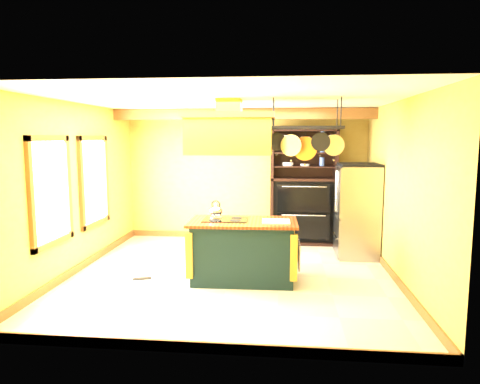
% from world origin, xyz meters
% --- Properties ---
extents(floor, '(5.00, 5.00, 0.00)m').
position_xyz_m(floor, '(0.00, 0.00, 0.00)').
color(floor, beige).
rests_on(floor, ground).
extents(ceiling, '(5.00, 5.00, 0.00)m').
position_xyz_m(ceiling, '(0.00, 0.00, 2.70)').
color(ceiling, white).
rests_on(ceiling, wall_back).
extents(wall_back, '(5.00, 0.02, 2.70)m').
position_xyz_m(wall_back, '(0.00, 2.50, 1.35)').
color(wall_back, gold).
rests_on(wall_back, floor).
extents(wall_front, '(5.00, 0.02, 2.70)m').
position_xyz_m(wall_front, '(0.00, -2.50, 1.35)').
color(wall_front, gold).
rests_on(wall_front, floor).
extents(wall_left, '(0.02, 5.00, 2.70)m').
position_xyz_m(wall_left, '(-2.50, 0.00, 1.35)').
color(wall_left, gold).
rests_on(wall_left, floor).
extents(wall_right, '(0.02, 5.00, 2.70)m').
position_xyz_m(wall_right, '(2.50, 0.00, 1.35)').
color(wall_right, gold).
rests_on(wall_right, floor).
extents(ceiling_beam, '(5.00, 0.15, 0.20)m').
position_xyz_m(ceiling_beam, '(0.00, 1.70, 2.59)').
color(ceiling_beam, olive).
rests_on(ceiling_beam, ceiling).
extents(window_near, '(0.06, 1.06, 1.56)m').
position_xyz_m(window_near, '(-2.47, -0.80, 1.40)').
color(window_near, olive).
rests_on(window_near, wall_left).
extents(window_far, '(0.06, 1.06, 1.56)m').
position_xyz_m(window_far, '(-2.47, 0.60, 1.40)').
color(window_far, olive).
rests_on(window_far, wall_left).
extents(kitchen_island, '(1.63, 0.93, 1.11)m').
position_xyz_m(kitchen_island, '(0.20, -0.25, 0.47)').
color(kitchen_island, black).
rests_on(kitchen_island, floor).
extents(range_hood, '(1.31, 0.74, 0.80)m').
position_xyz_m(range_hood, '(0.00, -0.25, 2.23)').
color(range_hood, '#A58729').
rests_on(range_hood, ceiling).
extents(pot_rack, '(1.11, 0.51, 0.89)m').
position_xyz_m(pot_rack, '(1.11, -0.23, 2.18)').
color(pot_rack, black).
rests_on(pot_rack, ceiling).
extents(refrigerator, '(0.72, 0.84, 1.65)m').
position_xyz_m(refrigerator, '(2.12, 1.32, 0.80)').
color(refrigerator, gray).
rests_on(refrigerator, floor).
extents(hutch, '(1.32, 0.60, 2.33)m').
position_xyz_m(hutch, '(1.20, 2.25, 0.90)').
color(hutch, black).
rests_on(hutch, floor).
extents(floor_register, '(0.30, 0.20, 0.01)m').
position_xyz_m(floor_register, '(-1.35, -0.34, 0.01)').
color(floor_register, black).
rests_on(floor_register, floor).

